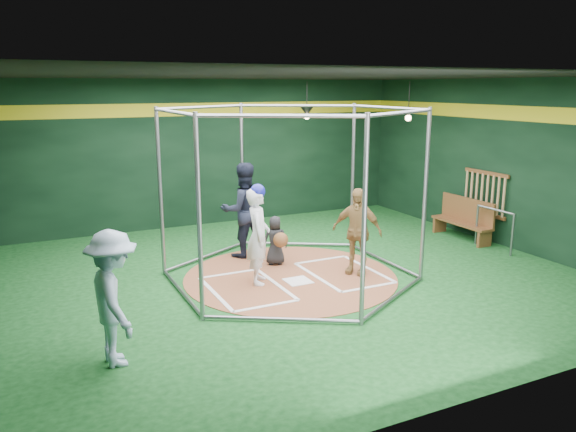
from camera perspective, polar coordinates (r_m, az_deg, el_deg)
name	(u,v)px	position (r m, az deg, el deg)	size (l,w,h in m)	color
room_shell	(290,180)	(9.68, 0.24, 3.66)	(10.10, 9.10, 3.53)	#0D3B14
clay_disc	(290,277)	(10.11, 0.25, -6.17)	(3.80, 3.80, 0.01)	brown
home_plate	(298,281)	(9.85, 1.02, -6.62)	(0.43, 0.43, 0.01)	white
batter_box_left	(246,288)	(9.53, -4.26, -7.35)	(1.17, 1.77, 0.01)	white
batter_box_right	(343,273)	(10.33, 5.62, -5.74)	(1.17, 1.77, 0.01)	white
batting_cage	(291,195)	(9.72, 0.26, 2.18)	(4.05, 4.67, 3.00)	gray
bat_rack	(485,193)	(13.00, 19.34, 2.19)	(0.07, 1.25, 0.98)	brown
pendant_lamp_near	(307,111)	(13.76, 1.92, 10.58)	(0.34, 0.34, 0.90)	black
pendant_lamp_far	(408,113)	(13.39, 12.14, 10.23)	(0.34, 0.34, 0.90)	black
batter_figure	(258,234)	(9.57, -3.05, -1.85)	(0.61, 0.71, 1.73)	silver
visitor_leopard	(357,231)	(10.14, 7.01, -1.53)	(0.92, 0.38, 1.57)	tan
catcher_figure	(276,240)	(10.62, -1.23, -2.47)	(0.53, 0.60, 0.94)	black
umpire	(243,210)	(11.10, -4.56, 0.61)	(0.91, 0.71, 1.88)	black
bystander_blue	(114,298)	(7.14, -17.29, -7.99)	(1.09, 0.63, 1.69)	#A9C4E0
dugout_bench	(464,218)	(13.07, 17.47, -0.21)	(0.37, 1.58, 0.92)	brown
steel_railing	(495,223)	(12.35, 20.25, -0.63)	(0.05, 1.02, 0.88)	slate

